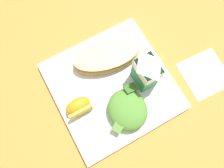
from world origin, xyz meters
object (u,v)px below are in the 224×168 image
object	(u,v)px
milk_carton	(147,71)
orange_wedge_front	(78,106)
white_plate	(112,86)
green_salad_pile	(126,110)
paper_napkin	(205,74)
cheesy_pizza_bread	(106,57)

from	to	relation	value
milk_carton	orange_wedge_front	bearing A→B (deg)	-94.09
white_plate	orange_wedge_front	bearing A→B (deg)	-82.93
orange_wedge_front	green_salad_pile	bearing A→B (deg)	56.23
orange_wedge_front	paper_napkin	bearing A→B (deg)	76.85
white_plate	milk_carton	world-z (taller)	milk_carton
orange_wedge_front	paper_napkin	distance (m)	0.33
white_plate	milk_carton	bearing A→B (deg)	72.29
white_plate	orange_wedge_front	size ratio (longest dim) A/B	4.66
cheesy_pizza_bread	paper_napkin	world-z (taller)	cheesy_pizza_bread
green_salad_pile	milk_carton	world-z (taller)	milk_carton
milk_carton	cheesy_pizza_bread	bearing A→B (deg)	-148.55
green_salad_pile	orange_wedge_front	size ratio (longest dim) A/B	1.67
cheesy_pizza_bread	orange_wedge_front	bearing A→B (deg)	-56.43
cheesy_pizza_bread	paper_napkin	distance (m)	0.26
cheesy_pizza_bread	paper_napkin	xyz separation A→B (m)	(0.15, 0.21, -0.03)
white_plate	milk_carton	distance (m)	0.10
paper_napkin	green_salad_pile	bearing A→B (deg)	-93.47
milk_carton	orange_wedge_front	xyz separation A→B (m)	(-0.01, -0.17, -0.04)
cheesy_pizza_bread	milk_carton	world-z (taller)	milk_carton
milk_carton	paper_napkin	size ratio (longest dim) A/B	1.00
cheesy_pizza_bread	orange_wedge_front	size ratio (longest dim) A/B	3.05
white_plate	milk_carton	size ratio (longest dim) A/B	2.55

